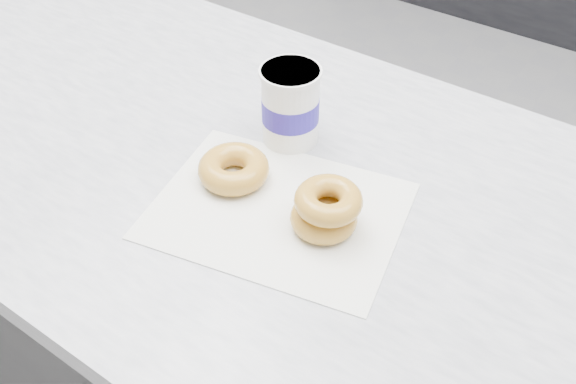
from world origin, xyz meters
name	(u,v)px	position (x,y,z in m)	size (l,w,h in m)	color
ground	(356,275)	(0.00, 0.00, 0.00)	(5.00, 5.00, 0.00)	gray
counter	(222,316)	(0.00, -0.60, 0.45)	(3.06, 0.76, 0.90)	#333335
wax_paper	(278,210)	(0.19, -0.66, 0.90)	(0.34, 0.26, 0.00)	silver
donut_single	(234,169)	(0.10, -0.64, 0.92)	(0.10, 0.10, 0.04)	gold
donut_stack	(326,209)	(0.26, -0.65, 0.93)	(0.13, 0.13, 0.06)	gold
coffee_cup	(290,105)	(0.11, -0.51, 0.96)	(0.11, 0.11, 0.13)	white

